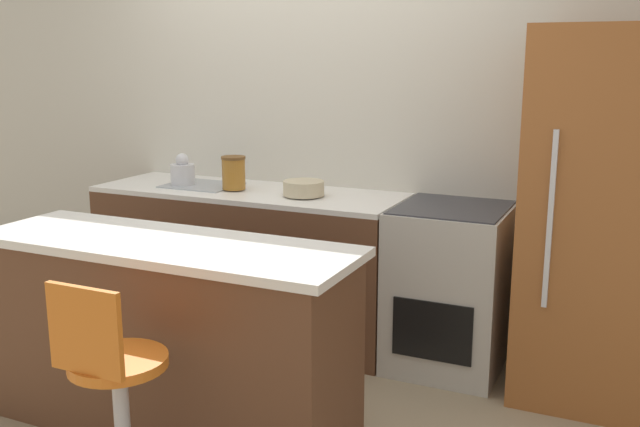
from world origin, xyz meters
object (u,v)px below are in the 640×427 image
at_px(refrigerator, 600,218).
at_px(mixing_bowl, 304,188).
at_px(oven_range, 449,287).
at_px(kettle, 183,172).
at_px(stool_chair, 115,399).

relative_size(refrigerator, mixing_bowl, 7.67).
xyz_separation_m(oven_range, kettle, (-1.71, -0.04, 0.53)).
xyz_separation_m(stool_chair, mixing_bowl, (-0.08, 1.76, 0.50)).
xyz_separation_m(oven_range, refrigerator, (0.74, -0.03, 0.47)).
xyz_separation_m(stool_chair, kettle, (-0.92, 1.76, 0.53)).
bearing_deg(stool_chair, kettle, 117.64).
bearing_deg(kettle, oven_range, 1.50).
distance_m(kettle, mixing_bowl, 0.84).
xyz_separation_m(oven_range, stool_chair, (-0.79, -1.80, -0.00)).
bearing_deg(refrigerator, mixing_bowl, -179.33).
distance_m(stool_chair, mixing_bowl, 1.83).
bearing_deg(stool_chair, mixing_bowl, 92.51).
distance_m(oven_range, kettle, 1.79).
distance_m(oven_range, refrigerator, 0.88).
relative_size(oven_range, stool_chair, 0.98).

